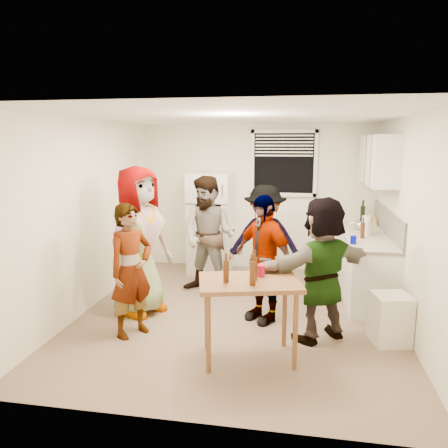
% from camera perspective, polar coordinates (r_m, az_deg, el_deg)
% --- Properties ---
extents(room, '(4.00, 4.50, 2.50)m').
position_cam_1_polar(room, '(5.77, 1.87, -11.78)').
color(room, white).
rests_on(room, ground).
extents(window, '(1.12, 0.10, 1.06)m').
position_cam_1_polar(window, '(7.51, 7.81, 7.86)').
color(window, white).
rests_on(window, room).
extents(refrigerator, '(0.70, 0.70, 1.70)m').
position_cam_1_polar(refrigerator, '(7.44, -1.77, 0.17)').
color(refrigerator, white).
rests_on(refrigerator, ground).
extents(counter_lower, '(0.60, 2.20, 0.86)m').
position_cam_1_polar(counter_lower, '(6.74, 17.85, -5.12)').
color(counter_lower, white).
rests_on(counter_lower, ground).
extents(countertop, '(0.64, 2.22, 0.04)m').
position_cam_1_polar(countertop, '(6.63, 18.07, -1.37)').
color(countertop, beige).
rests_on(countertop, counter_lower).
extents(backsplash, '(0.03, 2.20, 0.36)m').
position_cam_1_polar(backsplash, '(6.65, 20.60, 0.25)').
color(backsplash, '#ACA79D').
rests_on(backsplash, countertop).
extents(upper_cabinets, '(0.34, 1.60, 0.70)m').
position_cam_1_polar(upper_cabinets, '(6.73, 19.47, 7.91)').
color(upper_cabinets, white).
rests_on(upper_cabinets, room).
extents(kettle, '(0.27, 0.25, 0.18)m').
position_cam_1_polar(kettle, '(6.90, 17.35, -0.71)').
color(kettle, silver).
rests_on(kettle, countertop).
extents(paper_towel, '(0.13, 0.13, 0.27)m').
position_cam_1_polar(paper_towel, '(6.53, 18.02, -1.37)').
color(paper_towel, white).
rests_on(paper_towel, countertop).
extents(wine_bottle, '(0.07, 0.07, 0.28)m').
position_cam_1_polar(wine_bottle, '(7.47, 17.57, 0.10)').
color(wine_bottle, black).
rests_on(wine_bottle, countertop).
extents(beer_bottle_counter, '(0.06, 0.06, 0.22)m').
position_cam_1_polar(beer_bottle_counter, '(6.29, 17.60, -1.79)').
color(beer_bottle_counter, '#47230C').
rests_on(beer_bottle_counter, countertop).
extents(blue_cup, '(0.08, 0.08, 0.11)m').
position_cam_1_polar(blue_cup, '(5.91, 16.52, -2.50)').
color(blue_cup, '#0308B5').
rests_on(blue_cup, countertop).
extents(picture_frame, '(0.02, 0.16, 0.13)m').
position_cam_1_polar(picture_frame, '(7.32, 19.08, 0.34)').
color(picture_frame, '#E5BF46').
rests_on(picture_frame, countertop).
extents(trash_bin, '(0.45, 0.45, 0.56)m').
position_cam_1_polar(trash_bin, '(5.27, 20.87, -11.78)').
color(trash_bin, white).
rests_on(trash_bin, ground).
extents(serving_table, '(1.13, 0.88, 0.84)m').
position_cam_1_polar(serving_table, '(4.73, 3.21, -17.10)').
color(serving_table, brown).
rests_on(serving_table, ground).
extents(beer_bottle_table, '(0.06, 0.06, 0.22)m').
position_cam_1_polar(beer_bottle_table, '(4.33, 0.28, -7.63)').
color(beer_bottle_table, '#47230C').
rests_on(beer_bottle_table, serving_table).
extents(red_cup, '(0.09, 0.09, 0.12)m').
position_cam_1_polar(red_cup, '(4.54, 4.80, -6.80)').
color(red_cup, '#B21031').
rests_on(red_cup, serving_table).
extents(guest_grey, '(2.13, 1.71, 0.61)m').
position_cam_1_polar(guest_grey, '(5.96, -10.69, -11.19)').
color(guest_grey, '#9A9A9A').
rests_on(guest_grey, ground).
extents(guest_stripe, '(1.60, 1.29, 0.37)m').
position_cam_1_polar(guest_stripe, '(5.35, -11.72, -13.86)').
color(guest_stripe, '#141933').
rests_on(guest_stripe, ground).
extents(guest_back_left, '(1.23, 1.88, 0.65)m').
position_cam_1_polar(guest_back_left, '(6.58, -1.92, -8.90)').
color(guest_back_left, brown).
rests_on(guest_back_left, ground).
extents(guest_back_right, '(1.11, 1.66, 0.60)m').
position_cam_1_polar(guest_back_right, '(6.52, 5.21, -9.14)').
color(guest_back_right, '#3F3F44').
rests_on(guest_back_right, ground).
extents(guest_black, '(1.73, 1.81, 0.39)m').
position_cam_1_polar(guest_black, '(5.65, 4.98, -12.30)').
color(guest_black, black).
rests_on(guest_black, ground).
extents(guest_orange, '(2.19, 2.21, 0.48)m').
position_cam_1_polar(guest_orange, '(5.26, 12.32, -14.34)').
color(guest_orange, '#DB7542').
rests_on(guest_orange, ground).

